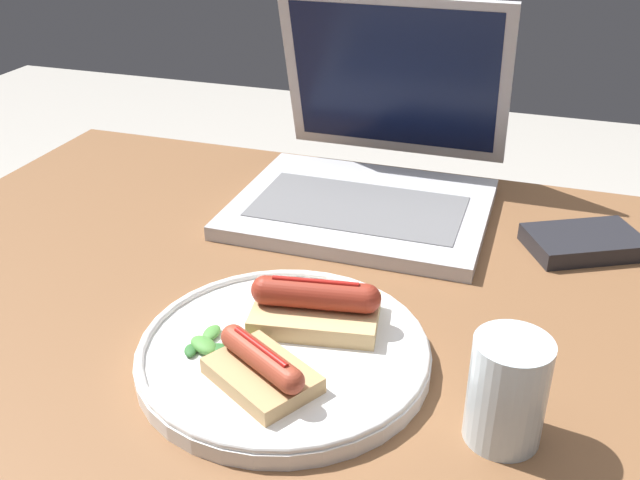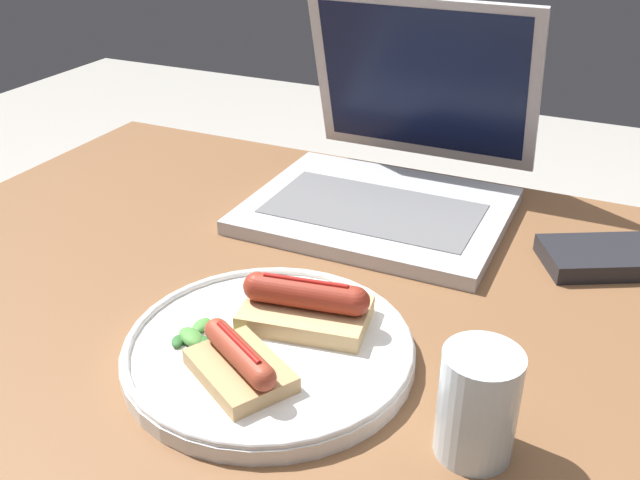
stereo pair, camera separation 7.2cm
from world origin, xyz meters
name	(u,v)px [view 2 (the right image)]	position (x,y,z in m)	size (l,w,h in m)	color
desk	(389,387)	(0.00, 0.00, 0.63)	(1.22, 0.72, 0.73)	brown
laptop	(391,171)	(-0.09, 0.23, 0.78)	(0.32, 0.33, 0.25)	#B7B7BC
plate	(269,349)	(-0.07, -0.13, 0.74)	(0.27, 0.27, 0.02)	white
sausage_toast_left	(306,305)	(-0.06, -0.08, 0.76)	(0.13, 0.09, 0.05)	tan
sausage_toast_middle	(240,363)	(-0.07, -0.18, 0.76)	(0.11, 0.10, 0.04)	tan
salad_pile	(200,337)	(-0.13, -0.15, 0.75)	(0.06, 0.05, 0.01)	#4C8E3D
drinking_glass	(478,404)	(0.12, -0.16, 0.78)	(0.06, 0.06, 0.09)	silver
external_drive	(601,257)	(0.18, 0.18, 0.74)	(0.15, 0.13, 0.02)	#232328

